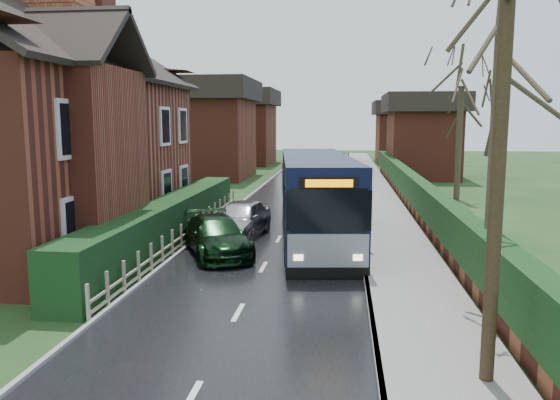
# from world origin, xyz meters

# --- Properties ---
(ground) EXTENTS (140.00, 140.00, 0.00)m
(ground) POSITION_xyz_m (0.00, 0.00, 0.00)
(ground) COLOR #344F22
(ground) RESTS_ON ground
(road) EXTENTS (6.00, 100.00, 0.02)m
(road) POSITION_xyz_m (0.00, 10.00, 0.01)
(road) COLOR black
(road) RESTS_ON ground
(pavement) EXTENTS (2.50, 100.00, 0.14)m
(pavement) POSITION_xyz_m (4.25, 10.00, 0.07)
(pavement) COLOR slate
(pavement) RESTS_ON ground
(kerb_right) EXTENTS (0.12, 100.00, 0.14)m
(kerb_right) POSITION_xyz_m (3.05, 10.00, 0.07)
(kerb_right) COLOR gray
(kerb_right) RESTS_ON ground
(kerb_left) EXTENTS (0.12, 100.00, 0.10)m
(kerb_left) POSITION_xyz_m (-3.05, 10.00, 0.05)
(kerb_left) COLOR gray
(kerb_left) RESTS_ON ground
(front_hedge) EXTENTS (1.20, 16.00, 1.60)m
(front_hedge) POSITION_xyz_m (-3.90, 5.00, 0.80)
(front_hedge) COLOR black
(front_hedge) RESTS_ON ground
(picket_fence) EXTENTS (0.10, 16.00, 0.90)m
(picket_fence) POSITION_xyz_m (-3.15, 5.00, 0.45)
(picket_fence) COLOR #9B8C69
(picket_fence) RESTS_ON ground
(right_wall_hedge) EXTENTS (0.60, 50.00, 1.80)m
(right_wall_hedge) POSITION_xyz_m (5.80, 10.00, 1.02)
(right_wall_hedge) COLOR maroon
(right_wall_hedge) RESTS_ON ground
(brick_house) EXTENTS (9.30, 14.60, 10.30)m
(brick_house) POSITION_xyz_m (-8.73, 4.78, 4.38)
(brick_house) COLOR maroon
(brick_house) RESTS_ON ground
(bus) EXTENTS (3.59, 10.62, 3.16)m
(bus) POSITION_xyz_m (1.38, 5.99, 1.57)
(bus) COLOR black
(bus) RESTS_ON ground
(car_silver) EXTENTS (2.11, 4.33, 1.42)m
(car_silver) POSITION_xyz_m (-1.50, 6.29, 0.71)
(car_silver) COLOR #B3B1B7
(car_silver) RESTS_ON ground
(car_green) EXTENTS (3.42, 4.69, 1.26)m
(car_green) POSITION_xyz_m (-1.77, 3.48, 0.63)
(car_green) COLOR black
(car_green) RESTS_ON ground
(car_distant) EXTENTS (2.49, 4.36, 1.36)m
(car_distant) POSITION_xyz_m (1.79, 40.27, 0.68)
(car_distant) COLOR black
(car_distant) RESTS_ON ground
(bus_stop_sign) EXTENTS (0.17, 0.38, 2.54)m
(bus_stop_sign) POSITION_xyz_m (3.20, 4.33, 1.68)
(bus_stop_sign) COLOR slate
(bus_stop_sign) RESTS_ON ground
(telegraph_pole) EXTENTS (0.32, 0.85, 6.72)m
(telegraph_pole) POSITION_xyz_m (4.80, -5.00, 3.40)
(telegraph_pole) COLOR black
(telegraph_pole) RESTS_ON ground
(tree_right_near) EXTENTS (4.26, 4.26, 9.20)m
(tree_right_near) POSITION_xyz_m (6.00, -0.27, 6.87)
(tree_right_near) COLOR #3D3124
(tree_right_near) RESTS_ON ground
(tree_right_far) EXTENTS (4.67, 4.67, 9.03)m
(tree_right_far) POSITION_xyz_m (8.75, 17.46, 6.74)
(tree_right_far) COLOR #372B20
(tree_right_far) RESTS_ON ground
(tree_house_side) EXTENTS (4.64, 4.64, 10.55)m
(tree_house_side) POSITION_xyz_m (-11.34, 18.00, 7.88)
(tree_house_side) COLOR #33251E
(tree_house_side) RESTS_ON ground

